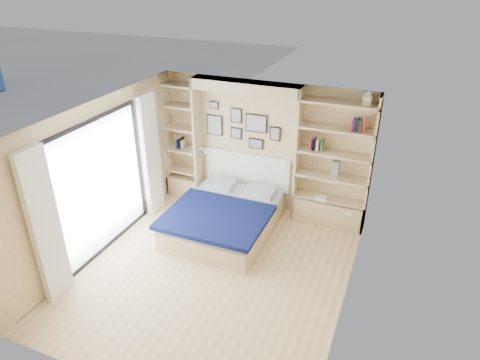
% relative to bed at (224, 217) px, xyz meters
% --- Properties ---
extents(ground, '(4.50, 4.50, 0.00)m').
position_rel_bed_xyz_m(ground, '(0.32, -1.12, -0.28)').
color(ground, '#E1BC88').
rests_on(ground, ground).
extents(room_shell, '(4.50, 4.50, 4.50)m').
position_rel_bed_xyz_m(room_shell, '(-0.06, 0.40, 0.80)').
color(room_shell, beige).
rests_on(room_shell, ground).
extents(bed, '(1.73, 2.19, 1.07)m').
position_rel_bed_xyz_m(bed, '(0.00, 0.00, 0.00)').
color(bed, beige).
rests_on(bed, ground).
extents(photo_gallery, '(1.48, 0.02, 0.82)m').
position_rel_bed_xyz_m(photo_gallery, '(-0.13, 1.10, 1.33)').
color(photo_gallery, black).
rests_on(photo_gallery, ground).
extents(reading_lamps, '(1.92, 0.12, 0.15)m').
position_rel_bed_xyz_m(reading_lamps, '(0.02, 0.88, 0.83)').
color(reading_lamps, silver).
rests_on(reading_lamps, ground).
extents(shelf_decor, '(3.61, 0.23, 2.03)m').
position_rel_bed_xyz_m(shelf_decor, '(1.45, 0.94, 1.41)').
color(shelf_decor, '#AE2426').
rests_on(shelf_decor, ground).
extents(deck, '(3.20, 4.00, 0.05)m').
position_rel_bed_xyz_m(deck, '(-3.28, -1.12, -0.28)').
color(deck, '#726454').
rests_on(deck, ground).
extents(deck_chair, '(0.70, 0.94, 0.85)m').
position_rel_bed_xyz_m(deck_chair, '(-3.10, -0.59, 0.13)').
color(deck_chair, tan).
rests_on(deck_chair, ground).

